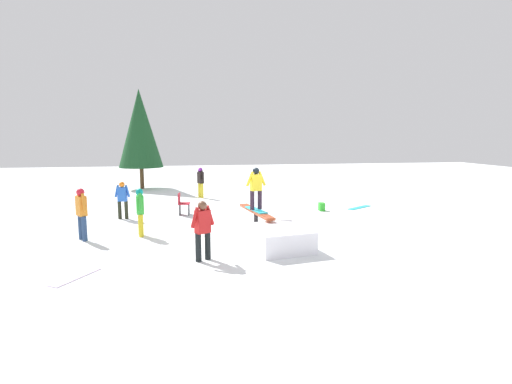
# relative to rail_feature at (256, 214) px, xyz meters

# --- Properties ---
(ground_plane) EXTENTS (60.00, 60.00, 0.00)m
(ground_plane) POSITION_rel_rail_feature_xyz_m (0.00, 0.00, -0.65)
(ground_plane) COLOR white
(rail_feature) EXTENTS (2.69, 0.73, 0.76)m
(rail_feature) POSITION_rel_rail_feature_xyz_m (0.00, 0.00, 0.00)
(rail_feature) COLOR black
(rail_feature) RESTS_ON ground
(snow_kicker_ramp) EXTENTS (2.03, 1.78, 0.61)m
(snow_kicker_ramp) POSITION_rel_rail_feature_xyz_m (-1.91, -0.33, -0.34)
(snow_kicker_ramp) COLOR white
(snow_kicker_ramp) RESTS_ON ground
(main_rider_on_rail) EXTENTS (1.33, 0.70, 1.39)m
(main_rider_on_rail) POSITION_rel_rail_feature_xyz_m (0.00, 0.00, 0.81)
(main_rider_on_rail) COLOR #23B9CD
(main_rider_on_rail) RESTS_ON rail_feature
(bystander_red) EXTENTS (0.45, 0.65, 1.54)m
(bystander_red) POSITION_rel_rail_feature_xyz_m (-2.61, 1.82, 0.21)
(bystander_red) COLOR black
(bystander_red) RESTS_ON ground
(bystander_blue) EXTENTS (0.25, 0.60, 1.43)m
(bystander_blue) POSITION_rel_rail_feature_xyz_m (3.07, 4.63, 0.16)
(bystander_blue) COLOR black
(bystander_blue) RESTS_ON ground
(bystander_orange) EXTENTS (0.61, 0.45, 1.60)m
(bystander_orange) POSITION_rel_rail_feature_xyz_m (0.01, 5.35, 0.25)
(bystander_orange) COLOR navy
(bystander_orange) RESTS_ON ground
(bystander_green) EXTENTS (0.68, 0.27, 1.52)m
(bystander_green) POSITION_rel_rail_feature_xyz_m (0.26, 3.67, 0.20)
(bystander_green) COLOR gold
(bystander_green) RESTS_ON ground
(bystander_black) EXTENTS (0.62, 0.35, 1.55)m
(bystander_black) POSITION_rel_rail_feature_xyz_m (7.85, 1.51, 0.22)
(bystander_black) COLOR gold
(bystander_black) RESTS_ON ground
(loose_snowboard_white) EXTENTS (1.25, 0.90, 0.02)m
(loose_snowboard_white) POSITION_rel_rail_feature_xyz_m (-3.37, 4.71, -0.64)
(loose_snowboard_white) COLOR white
(loose_snowboard_white) RESTS_ON ground
(loose_snowboard_cyan) EXTENTS (1.04, 1.38, 0.02)m
(loose_snowboard_cyan) POSITION_rel_rail_feature_xyz_m (3.75, -5.29, -0.64)
(loose_snowboard_cyan) COLOR #23BFC6
(loose_snowboard_cyan) RESTS_ON ground
(folding_chair) EXTENTS (0.49, 0.49, 0.88)m
(folding_chair) POSITION_rel_rail_feature_xyz_m (3.48, 2.37, -0.23)
(folding_chair) COLOR #3F3F44
(folding_chair) RESTS_ON ground
(backpack_on_snow) EXTENTS (0.30, 0.23, 0.34)m
(backpack_on_snow) POSITION_rel_rail_feature_xyz_m (3.38, -3.41, -0.48)
(backpack_on_snow) COLOR green
(backpack_on_snow) RESTS_ON ground
(pine_tree_near) EXTENTS (2.58, 2.58, 5.86)m
(pine_tree_near) POSITION_rel_rail_feature_xyz_m (12.02, 4.86, 2.92)
(pine_tree_near) COLOR #4C331E
(pine_tree_near) RESTS_ON ground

